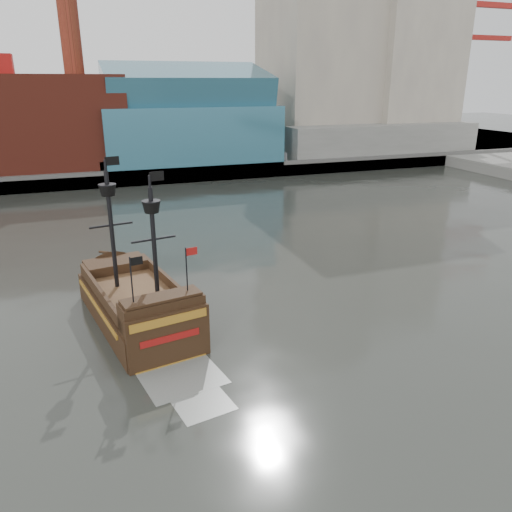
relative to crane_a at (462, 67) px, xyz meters
name	(u,v)px	position (x,y,z in m)	size (l,w,h in m)	color
ground	(305,413)	(-78.63, -82.00, -19.11)	(400.00, 400.00, 0.00)	#272924
promenade_far	(122,155)	(-78.63, 10.00, -18.11)	(220.00, 60.00, 2.00)	slate
seawall	(140,177)	(-78.63, -19.50, -17.81)	(220.00, 1.00, 2.60)	#4C4C49
skyline	(143,33)	(-73.43, 2.56, 5.44)	(149.00, 45.00, 62.00)	#7B5F4A
crane_a	(462,67)	(0.00, 0.00, 0.00)	(22.50, 4.00, 32.25)	slate
crane_b	(463,83)	(9.60, 10.00, -3.54)	(19.10, 4.00, 26.25)	slate
pirate_ship	(138,309)	(-85.29, -68.90, -18.01)	(7.67, 16.93, 12.22)	black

